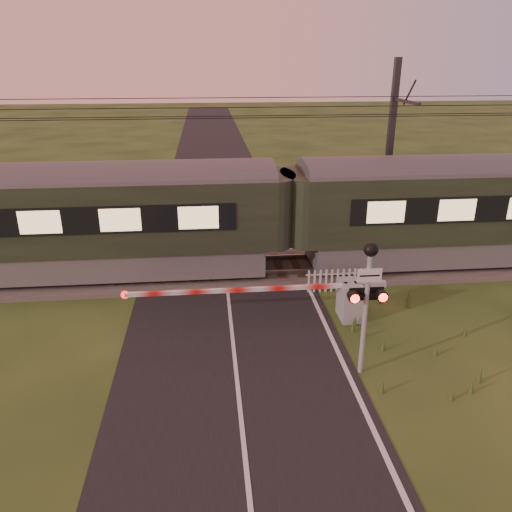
{
  "coord_description": "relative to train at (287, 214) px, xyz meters",
  "views": [
    {
      "loc": [
        -0.54,
        -10.16,
        7.3
      ],
      "look_at": [
        0.79,
        3.2,
        1.94
      ],
      "focal_mm": 35.0,
      "sensor_mm": 36.0,
      "label": 1
    }
  ],
  "objects": [
    {
      "name": "train",
      "position": [
        0.0,
        0.0,
        0.0
      ],
      "size": [
        40.54,
        2.8,
        3.77
      ],
      "color": "slate",
      "rests_on": "ground"
    },
    {
      "name": "catenary_mast",
      "position": [
        4.36,
        2.23,
        1.63
      ],
      "size": [
        0.23,
        2.46,
        7.32
      ],
      "color": "#2D2D30",
      "rests_on": "ground"
    },
    {
      "name": "track_bed",
      "position": [
        -2.21,
        0.0,
        -2.11
      ],
      "size": [
        140.0,
        3.4,
        0.39
      ],
      "color": "#47423D",
      "rests_on": "ground"
    },
    {
      "name": "road",
      "position": [
        -2.19,
        -6.73,
        -2.16
      ],
      "size": [
        6.0,
        140.0,
        0.03
      ],
      "color": "black",
      "rests_on": "ground"
    },
    {
      "name": "crossing_signal",
      "position": [
        0.87,
        -6.48,
        0.19
      ],
      "size": [
        0.87,
        0.36,
        3.44
      ],
      "color": "gray",
      "rests_on": "ground"
    },
    {
      "name": "boom_gate",
      "position": [
        0.95,
        -3.71,
        -1.52
      ],
      "size": [
        7.69,
        0.89,
        1.19
      ],
      "color": "gray",
      "rests_on": "ground"
    },
    {
      "name": "picket_fence",
      "position": [
        1.45,
        -1.89,
        -1.77
      ],
      "size": [
        2.14,
        0.07,
        0.8
      ],
      "color": "silver",
      "rests_on": "ground"
    },
    {
      "name": "ground",
      "position": [
        -2.21,
        -6.5,
        -2.17
      ],
      "size": [
        160.0,
        160.0,
        0.0
      ],
      "primitive_type": "plane",
      "color": "#233A16",
      "rests_on": "ground"
    },
    {
      "name": "overhead_wires",
      "position": [
        -2.21,
        0.0,
        3.55
      ],
      "size": [
        120.0,
        0.62,
        0.62
      ],
      "color": "black",
      "rests_on": "ground"
    }
  ]
}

